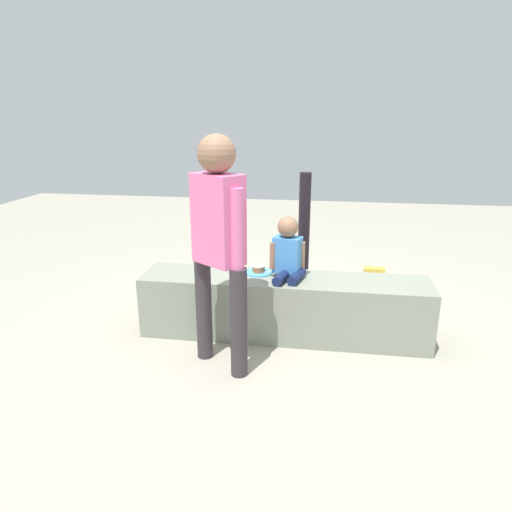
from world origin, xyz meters
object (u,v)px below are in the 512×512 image
object	(u,v)px
cake_plate	(259,270)
party_cup_red	(294,276)
water_bottle_near_gift	(227,280)
handbag_brown_canvas	(191,287)
gift_bag	(374,280)
adult_standing	(219,234)
handbag_black_leather	(339,303)
child_seated	(288,251)

from	to	relation	value
cake_plate	party_cup_red	bearing A→B (deg)	80.12
water_bottle_near_gift	handbag_brown_canvas	distance (m)	0.40
gift_bag	water_bottle_near_gift	size ratio (longest dim) A/B	1.29
adult_standing	cake_plate	world-z (taller)	adult_standing
cake_plate	handbag_black_leather	size ratio (longest dim) A/B	0.71
gift_bag	water_bottle_near_gift	world-z (taller)	gift_bag
gift_bag	party_cup_red	size ratio (longest dim) A/B	3.28
cake_plate	handbag_black_leather	bearing A→B (deg)	28.74
gift_bag	child_seated	bearing A→B (deg)	-127.10
party_cup_red	handbag_black_leather	size ratio (longest dim) A/B	0.29
child_seated	cake_plate	world-z (taller)	child_seated
child_seated	gift_bag	distance (m)	1.41
child_seated	gift_bag	world-z (taller)	child_seated
handbag_black_leather	child_seated	bearing A→B (deg)	-134.85
cake_plate	gift_bag	bearing A→B (deg)	43.42
cake_plate	handbag_brown_canvas	bearing A→B (deg)	143.33
gift_bag	handbag_black_leather	bearing A→B (deg)	-120.21
adult_standing	party_cup_red	xyz separation A→B (m)	(0.38, 1.83, -0.92)
adult_standing	water_bottle_near_gift	bearing A→B (deg)	100.44
handbag_black_leather	gift_bag	bearing A→B (deg)	59.79
party_cup_red	handbag_brown_canvas	xyz separation A→B (m)	(-0.96, -0.64, 0.06)
gift_bag	party_cup_red	xyz separation A→B (m)	(-0.81, 0.24, -0.09)
child_seated	handbag_black_leather	world-z (taller)	child_seated
cake_plate	water_bottle_near_gift	bearing A→B (deg)	118.51
adult_standing	gift_bag	world-z (taller)	adult_standing
gift_bag	handbag_black_leather	size ratio (longest dim) A/B	0.96
party_cup_red	child_seated	bearing A→B (deg)	-88.65
child_seated	handbag_black_leather	bearing A→B (deg)	45.15
gift_bag	handbag_black_leather	world-z (taller)	handbag_black_leather
cake_plate	handbag_black_leather	world-z (taller)	cake_plate
cake_plate	handbag_black_leather	distance (m)	0.86
adult_standing	party_cup_red	world-z (taller)	adult_standing
handbag_black_leather	handbag_brown_canvas	size ratio (longest dim) A/B	0.95
water_bottle_near_gift	party_cup_red	distance (m)	0.76
party_cup_red	handbag_brown_canvas	bearing A→B (deg)	-146.24
handbag_brown_canvas	party_cup_red	bearing A→B (deg)	33.76
child_seated	party_cup_red	bearing A→B (deg)	91.35
adult_standing	cake_plate	size ratio (longest dim) A/B	7.14
child_seated	adult_standing	distance (m)	0.75
cake_plate	water_bottle_near_gift	xyz separation A→B (m)	(-0.44, 0.80, -0.40)
child_seated	handbag_black_leather	xyz separation A→B (m)	(0.43, 0.43, -0.59)
handbag_brown_canvas	adult_standing	bearing A→B (deg)	-64.03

